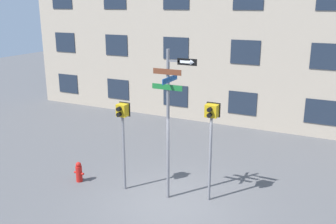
# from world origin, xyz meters

# --- Properties ---
(ground_plane) EXTENTS (60.00, 60.00, 0.00)m
(ground_plane) POSITION_xyz_m (0.00, 0.00, 0.00)
(ground_plane) COLOR #515154
(street_sign_pole) EXTENTS (1.31, 0.92, 4.46)m
(street_sign_pole) POSITION_xyz_m (-0.15, 0.32, 2.67)
(street_sign_pole) COLOR slate
(street_sign_pole) RESTS_ON ground_plane
(pedestrian_signal_left) EXTENTS (0.36, 0.40, 2.80)m
(pedestrian_signal_left) POSITION_xyz_m (-1.68, 0.23, 2.17)
(pedestrian_signal_left) COLOR slate
(pedestrian_signal_left) RESTS_ON ground_plane
(pedestrian_signal_right) EXTENTS (0.40, 0.40, 2.97)m
(pedestrian_signal_right) POSITION_xyz_m (0.95, 0.73, 2.33)
(pedestrian_signal_right) COLOR slate
(pedestrian_signal_right) RESTS_ON ground_plane
(fire_hydrant) EXTENTS (0.37, 0.21, 0.68)m
(fire_hydrant) POSITION_xyz_m (-3.31, 0.02, 0.33)
(fire_hydrant) COLOR red
(fire_hydrant) RESTS_ON ground_plane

